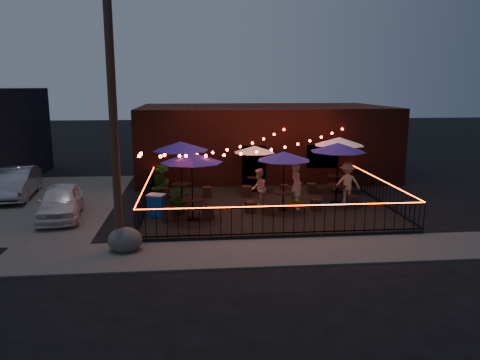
% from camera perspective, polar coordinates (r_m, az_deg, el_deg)
% --- Properties ---
extents(ground, '(110.00, 110.00, 0.00)m').
position_cam_1_polar(ground, '(18.11, 4.11, -5.18)').
color(ground, black).
rests_on(ground, ground).
extents(patio, '(10.00, 8.00, 0.15)m').
position_cam_1_polar(patio, '(19.99, 3.16, -3.33)').
color(patio, black).
rests_on(patio, ground).
extents(sidewalk, '(18.00, 2.50, 0.05)m').
position_cam_1_polar(sidewalk, '(15.07, 6.20, -8.61)').
color(sidewalk, '#423F3D').
rests_on(sidewalk, ground).
extents(brick_building, '(14.00, 8.00, 4.00)m').
position_cam_1_polar(brick_building, '(27.56, 2.75, 4.85)').
color(brick_building, '#39160F').
rests_on(brick_building, ground).
extents(utility_pole, '(0.26, 0.26, 8.00)m').
position_cam_1_polar(utility_pole, '(14.74, -15.15, 6.47)').
color(utility_pole, '#3C2B18').
rests_on(utility_pole, ground).
extents(fence_front, '(10.00, 0.04, 1.04)m').
position_cam_1_polar(fence_front, '(16.04, 5.35, -4.94)').
color(fence_front, black).
rests_on(fence_front, patio).
extents(fence_left, '(0.04, 8.00, 1.04)m').
position_cam_1_polar(fence_left, '(19.73, -11.34, -1.98)').
color(fence_left, black).
rests_on(fence_left, patio).
extents(fence_right, '(0.04, 8.00, 1.04)m').
position_cam_1_polar(fence_right, '(21.18, 16.67, -1.32)').
color(fence_right, black).
rests_on(fence_right, patio).
extents(festoon_lights, '(10.02, 8.72, 1.32)m').
position_cam_1_polar(festoon_lights, '(19.08, 0.37, 3.46)').
color(festoon_lights, '#FF1D13').
rests_on(festoon_lights, ground).
extents(cafe_table_0, '(2.49, 2.49, 2.59)m').
position_cam_1_polar(cafe_table_0, '(17.46, -5.92, 2.64)').
color(cafe_table_0, black).
rests_on(cafe_table_0, patio).
extents(cafe_table_1, '(2.88, 2.88, 2.68)m').
position_cam_1_polar(cafe_table_1, '(20.16, -7.24, 4.02)').
color(cafe_table_1, black).
rests_on(cafe_table_1, patio).
extents(cafe_table_2, '(2.55, 2.55, 2.42)m').
position_cam_1_polar(cafe_table_2, '(18.86, 5.38, 2.83)').
color(cafe_table_2, black).
rests_on(cafe_table_2, patio).
extents(cafe_table_3, '(2.66, 2.66, 2.20)m').
position_cam_1_polar(cafe_table_3, '(22.28, 1.76, 3.70)').
color(cafe_table_3, black).
rests_on(cafe_table_3, patio).
extents(cafe_table_4, '(3.00, 3.00, 2.64)m').
position_cam_1_polar(cafe_table_4, '(20.33, 11.86, 3.83)').
color(cafe_table_4, black).
rests_on(cafe_table_4, patio).
extents(cafe_table_5, '(2.76, 2.76, 2.64)m').
position_cam_1_polar(cafe_table_5, '(22.52, 11.99, 4.55)').
color(cafe_table_5, black).
rests_on(cafe_table_5, patio).
extents(bistro_chair_0, '(0.52, 0.52, 0.48)m').
position_cam_1_polar(bistro_chair_0, '(18.05, -8.57, -4.04)').
color(bistro_chair_0, black).
rests_on(bistro_chair_0, patio).
extents(bistro_chair_1, '(0.46, 0.46, 0.44)m').
position_cam_1_polar(bistro_chair_1, '(17.94, -3.91, -4.11)').
color(bistro_chair_1, black).
rests_on(bistro_chair_1, patio).
extents(bistro_chair_2, '(0.52, 0.52, 0.47)m').
position_cam_1_polar(bistro_chair_2, '(21.38, -9.20, -1.63)').
color(bistro_chair_2, black).
rests_on(bistro_chair_2, patio).
extents(bistro_chair_3, '(0.42, 0.42, 0.47)m').
position_cam_1_polar(bistro_chair_3, '(21.49, -4.02, -1.44)').
color(bistro_chair_3, black).
rests_on(bistro_chair_3, patio).
extents(bistro_chair_4, '(0.44, 0.44, 0.45)m').
position_cam_1_polar(bistro_chair_4, '(18.81, 1.27, -3.31)').
color(bistro_chair_4, black).
rests_on(bistro_chair_4, patio).
extents(bistro_chair_5, '(0.36, 0.36, 0.40)m').
position_cam_1_polar(bistro_chair_5, '(18.60, 3.42, -3.59)').
color(bistro_chair_5, black).
rests_on(bistro_chair_5, patio).
extents(bistro_chair_6, '(0.49, 0.49, 0.50)m').
position_cam_1_polar(bistro_chair_6, '(21.46, 0.84, -1.39)').
color(bistro_chair_6, black).
rests_on(bistro_chair_6, patio).
extents(bistro_chair_7, '(0.36, 0.36, 0.41)m').
position_cam_1_polar(bistro_chair_7, '(22.27, 5.39, -1.09)').
color(bistro_chair_7, black).
rests_on(bistro_chair_7, patio).
extents(bistro_chair_8, '(0.40, 0.40, 0.46)m').
position_cam_1_polar(bistro_chair_8, '(19.40, 9.30, -3.00)').
color(bistro_chair_8, black).
rests_on(bistro_chair_8, patio).
extents(bistro_chair_9, '(0.50, 0.50, 0.51)m').
position_cam_1_polar(bistro_chair_9, '(20.16, 13.57, -2.55)').
color(bistro_chair_9, black).
rests_on(bistro_chair_9, patio).
extents(bistro_chair_10, '(0.40, 0.40, 0.47)m').
position_cam_1_polar(bistro_chair_10, '(22.39, 8.75, -1.01)').
color(bistro_chair_10, black).
rests_on(bistro_chair_10, patio).
extents(bistro_chair_11, '(0.46, 0.46, 0.41)m').
position_cam_1_polar(bistro_chair_11, '(23.28, 12.39, -0.75)').
color(bistro_chair_11, black).
rests_on(bistro_chair_11, patio).
extents(patron_a, '(0.58, 0.78, 1.92)m').
position_cam_1_polar(patron_a, '(19.35, 6.88, -0.74)').
color(patron_a, '#E0A895').
rests_on(patron_a, patio).
extents(patron_b, '(0.78, 0.92, 1.65)m').
position_cam_1_polar(patron_b, '(19.45, 2.32, -1.01)').
color(patron_b, '#D89F8A').
rests_on(patron_b, patio).
extents(patron_c, '(1.18, 0.71, 1.79)m').
position_cam_1_polar(patron_c, '(20.68, 12.92, -0.35)').
color(patron_c, tan).
rests_on(patron_c, patio).
extents(potted_shrub_a, '(1.19, 1.05, 1.26)m').
position_cam_1_polar(potted_shrub_a, '(18.85, -7.35, -2.11)').
color(potted_shrub_a, '#0E3A0C').
rests_on(potted_shrub_a, patio).
extents(potted_shrub_b, '(0.82, 0.73, 1.24)m').
position_cam_1_polar(potted_shrub_b, '(21.13, -9.88, -0.74)').
color(potted_shrub_b, '#0E4110').
rests_on(potted_shrub_b, patio).
extents(potted_shrub_c, '(0.73, 0.73, 1.24)m').
position_cam_1_polar(potted_shrub_c, '(23.15, -9.49, 0.34)').
color(potted_shrub_c, '#1C3B11').
rests_on(potted_shrub_c, patio).
extents(cooler, '(0.79, 0.68, 0.87)m').
position_cam_1_polar(cooler, '(18.58, -10.14, -3.00)').
color(cooler, '#0740A0').
rests_on(cooler, patio).
extents(boulder, '(1.18, 1.08, 0.77)m').
position_cam_1_polar(boulder, '(15.31, -13.83, -7.14)').
color(boulder, '#43443F').
rests_on(boulder, ground).
extents(car_white, '(2.16, 4.11, 1.33)m').
position_cam_1_polar(car_white, '(19.82, -21.05, -2.47)').
color(car_white, silver).
rests_on(car_white, ground).
extents(car_silver, '(1.97, 4.47, 1.43)m').
position_cam_1_polar(car_silver, '(24.16, -25.67, -0.32)').
color(car_silver, '#9FA0A7').
rests_on(car_silver, ground).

